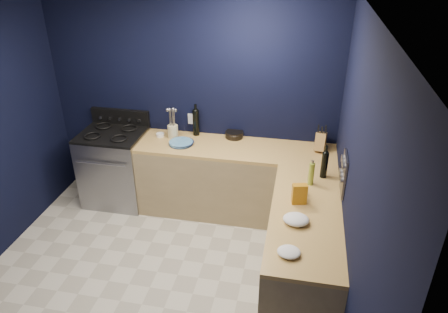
% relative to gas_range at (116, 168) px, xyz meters
% --- Properties ---
extents(floor, '(3.50, 3.50, 0.02)m').
position_rel_gas_range_xyz_m(floor, '(0.93, -1.42, -0.47)').
color(floor, beige).
rests_on(floor, ground).
extents(ceiling, '(3.50, 3.50, 0.02)m').
position_rel_gas_range_xyz_m(ceiling, '(0.93, -1.42, 2.15)').
color(ceiling, silver).
rests_on(ceiling, ground).
extents(wall_back, '(3.50, 0.02, 2.60)m').
position_rel_gas_range_xyz_m(wall_back, '(0.93, 0.34, 0.84)').
color(wall_back, black).
rests_on(wall_back, ground).
extents(wall_right, '(0.02, 3.50, 2.60)m').
position_rel_gas_range_xyz_m(wall_right, '(2.69, -1.42, 0.84)').
color(wall_right, black).
rests_on(wall_right, ground).
extents(cab_back, '(2.30, 0.63, 0.86)m').
position_rel_gas_range_xyz_m(cab_back, '(1.53, 0.02, -0.03)').
color(cab_back, '#9C865C').
rests_on(cab_back, floor).
extents(top_back, '(2.30, 0.63, 0.04)m').
position_rel_gas_range_xyz_m(top_back, '(1.53, 0.02, 0.42)').
color(top_back, olive).
rests_on(top_back, cab_back).
extents(cab_right, '(0.63, 1.67, 0.86)m').
position_rel_gas_range_xyz_m(cab_right, '(2.37, -1.13, -0.03)').
color(cab_right, '#9C865C').
rests_on(cab_right, floor).
extents(top_right, '(0.63, 1.67, 0.04)m').
position_rel_gas_range_xyz_m(top_right, '(2.37, -1.13, 0.42)').
color(top_right, olive).
rests_on(top_right, cab_right).
extents(gas_range, '(0.76, 0.66, 0.92)m').
position_rel_gas_range_xyz_m(gas_range, '(0.00, 0.00, 0.00)').
color(gas_range, gray).
rests_on(gas_range, floor).
extents(oven_door, '(0.59, 0.02, 0.42)m').
position_rel_gas_range_xyz_m(oven_door, '(0.00, -0.32, -0.01)').
color(oven_door, black).
rests_on(oven_door, gas_range).
extents(cooktop, '(0.76, 0.66, 0.03)m').
position_rel_gas_range_xyz_m(cooktop, '(0.00, 0.00, 0.48)').
color(cooktop, black).
rests_on(cooktop, gas_range).
extents(backguard, '(0.76, 0.06, 0.20)m').
position_rel_gas_range_xyz_m(backguard, '(0.00, 0.30, 0.58)').
color(backguard, black).
rests_on(backguard, gas_range).
extents(spice_panel, '(0.02, 0.28, 0.38)m').
position_rel_gas_range_xyz_m(spice_panel, '(2.67, -0.87, 0.72)').
color(spice_panel, gray).
rests_on(spice_panel, wall_right).
extents(wall_outlet, '(0.09, 0.02, 0.13)m').
position_rel_gas_range_xyz_m(wall_outlet, '(0.93, 0.32, 0.62)').
color(wall_outlet, white).
rests_on(wall_outlet, wall_back).
extents(plate_stack, '(0.31, 0.31, 0.04)m').
position_rel_gas_range_xyz_m(plate_stack, '(0.89, -0.03, 0.46)').
color(plate_stack, teal).
rests_on(plate_stack, top_back).
extents(ramekin, '(0.13, 0.13, 0.04)m').
position_rel_gas_range_xyz_m(ramekin, '(0.58, 0.13, 0.46)').
color(ramekin, white).
rests_on(ramekin, top_back).
extents(utensil_crock, '(0.17, 0.17, 0.16)m').
position_rel_gas_range_xyz_m(utensil_crock, '(0.74, 0.13, 0.52)').
color(utensil_crock, beige).
rests_on(utensil_crock, top_back).
extents(wine_bottle_back, '(0.10, 0.10, 0.32)m').
position_rel_gas_range_xyz_m(wine_bottle_back, '(1.00, 0.26, 0.60)').
color(wine_bottle_back, black).
rests_on(wine_bottle_back, top_back).
extents(lemon_basket, '(0.26, 0.26, 0.08)m').
position_rel_gas_range_xyz_m(lemon_basket, '(1.47, 0.27, 0.48)').
color(lemon_basket, black).
rests_on(lemon_basket, top_back).
extents(knife_block, '(0.15, 0.25, 0.25)m').
position_rel_gas_range_xyz_m(knife_block, '(2.49, 0.15, 0.54)').
color(knife_block, olive).
rests_on(knife_block, top_back).
extents(wine_bottle_right, '(0.08, 0.08, 0.27)m').
position_rel_gas_range_xyz_m(wine_bottle_right, '(2.52, -0.47, 0.58)').
color(wine_bottle_right, black).
rests_on(wine_bottle_right, top_right).
extents(oil_bottle, '(0.06, 0.06, 0.24)m').
position_rel_gas_range_xyz_m(oil_bottle, '(2.39, -0.64, 0.56)').
color(oil_bottle, olive).
rests_on(oil_bottle, top_right).
extents(spice_jar_near, '(0.04, 0.04, 0.10)m').
position_rel_gas_range_xyz_m(spice_jar_near, '(2.32, -0.82, 0.49)').
color(spice_jar_near, olive).
rests_on(spice_jar_near, top_right).
extents(spice_jar_far, '(0.06, 0.06, 0.10)m').
position_rel_gas_range_xyz_m(spice_jar_far, '(2.33, -0.90, 0.49)').
color(spice_jar_far, olive).
rests_on(spice_jar_far, top_right).
extents(crouton_bag, '(0.14, 0.09, 0.20)m').
position_rel_gas_range_xyz_m(crouton_bag, '(2.29, -0.99, 0.54)').
color(crouton_bag, '#A42D0E').
rests_on(crouton_bag, top_right).
extents(towel_front, '(0.25, 0.22, 0.08)m').
position_rel_gas_range_xyz_m(towel_front, '(2.28, -1.30, 0.48)').
color(towel_front, white).
rests_on(towel_front, top_right).
extents(towel_end, '(0.23, 0.22, 0.05)m').
position_rel_gas_range_xyz_m(towel_end, '(2.24, -1.72, 0.47)').
color(towel_end, white).
rests_on(towel_end, top_right).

